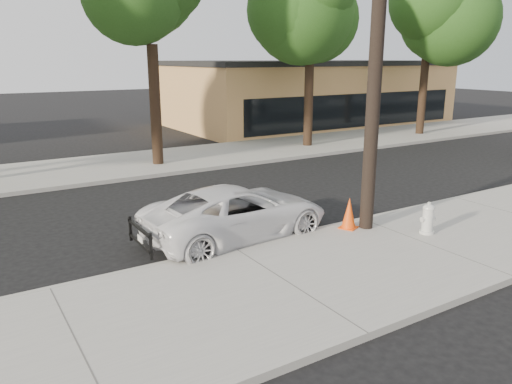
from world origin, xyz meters
The scene contains 11 objects.
ground centered at (0.00, 0.00, 0.00)m, with size 120.00×120.00×0.00m, color black.
near_sidewalk centered at (0.00, -4.30, 0.07)m, with size 90.00×4.40×0.15m, color gray.
far_sidewalk centered at (0.00, 8.50, 0.07)m, with size 90.00×5.00×0.15m, color gray.
curb_near centered at (0.00, -2.10, 0.07)m, with size 90.00×0.12×0.16m, color #9E9B93.
building_main centered at (16.00, 16.00, 2.00)m, with size 18.00×10.00×4.00m, color tan.
utility_pole centered at (3.60, -2.70, 4.70)m, with size 1.40×0.34×9.00m.
tree_d centered at (10.20, 7.95, 6.37)m, with size 4.50×4.35×8.75m.
tree_e centered at (18.21, 7.74, 6.70)m, with size 4.80×4.65×9.25m.
police_cruiser centered at (0.60, -1.26, 0.66)m, with size 2.20×4.78×1.33m, color silver.
fire_hydrant centered at (4.57, -3.83, 0.51)m, with size 0.40×0.36×0.75m.
traffic_cone centered at (3.18, -2.50, 0.54)m, with size 0.55×0.55×0.80m.
Camera 1 is at (-5.24, -11.56, 4.38)m, focal length 35.00 mm.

